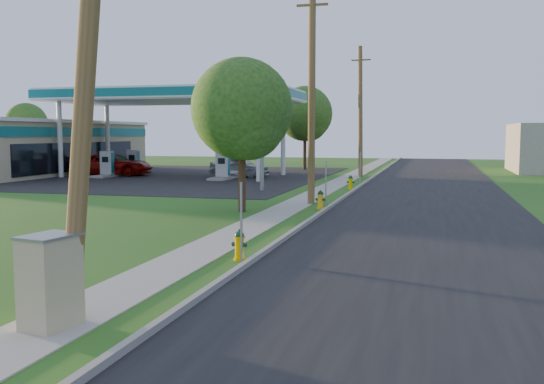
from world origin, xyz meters
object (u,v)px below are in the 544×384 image
object	(u,v)px
fuel_pump_se	(241,166)
hydrant_near	(239,245)
utility_pole_mid	(312,93)
utility_pole_far	(360,111)
utility_cabinet	(50,282)
car_silver	(239,167)
fuel_pump_ne	(223,169)
fuel_pump_nw	(107,167)
tree_lot	(306,116)
fuel_pump_sw	(133,165)
car_red	(113,165)
tree_verge	(243,113)
hydrant_mid	(320,200)
price_pylon	(262,92)
hydrant_far	(351,182)
tree_back	(27,125)
utility_pole_near	(88,30)

from	to	relation	value
fuel_pump_se	hydrant_near	xyz separation A→B (m)	(9.59, -29.47, -0.34)
fuel_pump_se	utility_pole_mid	bearing A→B (deg)	-62.37
utility_pole_far	utility_cabinet	distance (m)	36.60
utility_pole_mid	utility_pole_far	distance (m)	18.00
car_silver	fuel_pump_ne	bearing A→B (deg)	-175.47
fuel_pump_nw	fuel_pump_ne	bearing A→B (deg)	0.00
tree_lot	fuel_pump_sw	bearing A→B (deg)	-143.60
utility_pole_far	car_red	xyz separation A→B (m)	(-18.24, -3.63, -3.97)
utility_pole_far	tree_verge	world-z (taller)	utility_pole_far
utility_pole_far	utility_cabinet	world-z (taller)	utility_pole_far
tree_verge	car_silver	bearing A→B (deg)	108.72
hydrant_mid	utility_pole_far	bearing A→B (deg)	92.19
utility_cabinet	price_pylon	bearing A→B (deg)	97.90
car_silver	tree_lot	bearing A→B (deg)	-3.54
fuel_pump_nw	hydrant_mid	xyz separation A→B (m)	(18.66, -14.77, -0.32)
fuel_pump_sw	hydrant_far	bearing A→B (deg)	-26.58
utility_pole_mid	fuel_pump_se	world-z (taller)	utility_pole_mid
tree_lot	tree_back	bearing A→B (deg)	-177.19
hydrant_mid	fuel_pump_nw	bearing A→B (deg)	141.63
price_pylon	tree_back	size ratio (longest dim) A/B	1.11
utility_pole_mid	fuel_pump_sw	size ratio (longest dim) A/B	3.06
fuel_pump_sw	tree_lot	bearing A→B (deg)	36.40
utility_pole_far	fuel_pump_sw	world-z (taller)	utility_pole_far
hydrant_far	tree_lot	bearing A→B (deg)	109.55
fuel_pump_sw	price_pylon	world-z (taller)	price_pylon
fuel_pump_sw	price_pylon	distance (m)	18.72
hydrant_near	hydrant_far	size ratio (longest dim) A/B	0.96
fuel_pump_nw	fuel_pump_ne	size ratio (longest dim) A/B	1.00
utility_pole_mid	fuel_pump_nw	xyz separation A→B (m)	(-17.90, 13.00, -4.23)
tree_back	car_red	bearing A→B (deg)	-34.01
utility_pole_far	hydrant_far	xyz separation A→B (m)	(0.74, -10.33, -4.40)
utility_pole_near	fuel_pump_se	size ratio (longest dim) A/B	2.96
utility_pole_far	tree_back	distance (m)	34.04
hydrant_near	fuel_pump_sw	bearing A→B (deg)	122.24
price_pylon	tree_back	distance (m)	35.16
utility_pole_mid	tree_lot	distance (m)	26.59
tree_verge	hydrant_far	xyz separation A→B (m)	(2.82, 11.15, -3.60)
utility_pole_near	utility_pole_mid	xyz separation A→B (m)	(-0.00, 18.00, 0.15)
fuel_pump_sw	car_silver	xyz separation A→B (m)	(9.34, -1.34, 0.04)
utility_pole_mid	fuel_pump_ne	size ratio (longest dim) A/B	3.06
utility_pole_far	car_red	world-z (taller)	utility_pole_far
utility_pole_far	tree_verge	distance (m)	21.59
fuel_pump_sw	hydrant_far	size ratio (longest dim) A/B	3.91
utility_cabinet	fuel_pump_ne	bearing A→B (deg)	104.84
fuel_pump_nw	fuel_pump_sw	world-z (taller)	same
utility_pole_mid	hydrant_far	bearing A→B (deg)	84.50
fuel_pump_se	tree_verge	xyz separation A→B (m)	(6.82, -20.48, 3.28)
car_red	utility_pole_near	bearing A→B (deg)	-158.79
utility_pole_mid	price_pylon	world-z (taller)	utility_pole_mid
hydrant_far	fuel_pump_ne	bearing A→B (deg)	151.08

